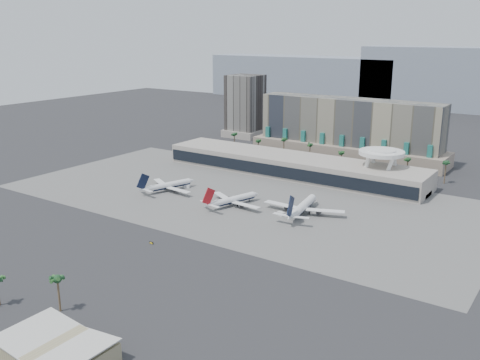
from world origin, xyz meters
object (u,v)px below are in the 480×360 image
Objects in this scene: airliner_centre at (233,200)px; service_vehicle_a at (186,186)px; airliner_left at (168,185)px; taxiway_sign at (151,243)px; airliner_right at (303,207)px; service_vehicle_b at (281,214)px.

service_vehicle_a is at bearing -179.26° from airliner_centre.
taxiway_sign is (46.39, -63.27, -2.80)m from airliner_left.
taxiway_sign is at bearing -35.52° from airliner_left.
taxiway_sign is at bearing -74.18° from service_vehicle_a.
airliner_centre is 42.78m from service_vehicle_a.
airliner_centre is at bearing -175.80° from airliner_right.
airliner_left is 0.84× the size of airliner_right.
service_vehicle_a is at bearing -166.81° from service_vehicle_b.
taxiway_sign is (0.80, -61.99, -2.76)m from airliner_centre.
airliner_left reaches higher than airliner_centre.
service_vehicle_a is 1.87× the size of taxiway_sign.
airliner_left is 81.91m from airliner_right.
service_vehicle_a is (-41.04, 11.86, -2.28)m from airliner_centre.
airliner_left is 9.79× the size of service_vehicle_b.
airliner_left reaches higher than service_vehicle_a.
service_vehicle_b is 68.30m from taxiway_sign.
service_vehicle_b is at bearing -142.57° from airliner_right.
airliner_right is 11.46m from service_vehicle_b.
airliner_centre is 28.46m from service_vehicle_b.
service_vehicle_b is at bearing -23.00° from service_vehicle_a.
taxiway_sign is at bearing -125.72° from airliner_right.
airliner_centre is at bearing -29.83° from service_vehicle_a.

